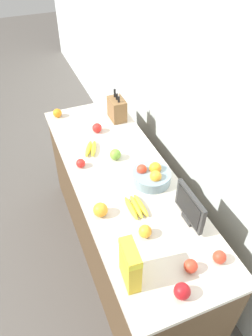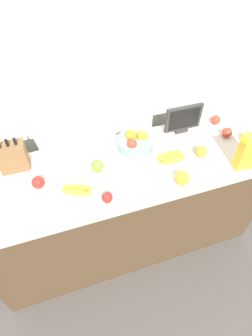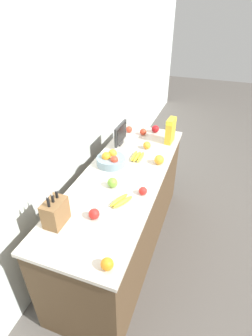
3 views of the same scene
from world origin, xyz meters
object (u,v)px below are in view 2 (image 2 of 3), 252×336
object	(u,v)px
fruit_bowl	(135,142)
banana_bunch_right	(171,157)
knife_block	(13,157)
apple_rightmost	(97,166)
apple_by_knife_block	(249,138)
orange_front_center	(201,151)
small_monitor	(183,119)
cereal_box	(251,150)
banana_bunch_left	(77,190)
apple_near_bananas	(38,183)
apple_rear	(107,197)
apple_front	(227,132)
orange_front_right	(182,178)
apple_leftmost	(216,120)

from	to	relation	value
fruit_bowl	banana_bunch_right	bearing A→B (deg)	-45.34
knife_block	apple_rightmost	world-z (taller)	knife_block
apple_by_knife_block	apple_rightmost	world-z (taller)	apple_by_knife_block
banana_bunch_right	orange_front_center	distance (m)	0.21
small_monitor	cereal_box	bearing A→B (deg)	-63.89
banana_bunch_left	knife_block	bearing A→B (deg)	135.16
banana_bunch_left	apple_rightmost	size ratio (longest dim) A/B	2.43
knife_block	apple_near_bananas	xyz separation A→B (m)	(0.12, -0.22, -0.06)
apple_near_bananas	apple_rightmost	world-z (taller)	apple_rightmost
apple_rear	apple_front	world-z (taller)	apple_front
banana_bunch_right	apple_rear	world-z (taller)	apple_rear
fruit_bowl	apple_front	distance (m)	0.69
apple_rightmost	apple_front	size ratio (longest dim) A/B	1.12
small_monitor	apple_rightmost	distance (m)	0.73
banana_bunch_left	orange_front_center	bearing A→B (deg)	3.36
knife_block	apple_rear	size ratio (longest dim) A/B	4.29
small_monitor	apple_near_bananas	distance (m)	1.09
knife_block	apple_rear	bearing A→B (deg)	-43.15
fruit_bowl	apple_rightmost	xyz separation A→B (m)	(-0.31, -0.14, -0.01)
apple_near_bananas	apple_front	distance (m)	1.36
small_monitor	fruit_bowl	distance (m)	0.40
small_monitor	cereal_box	size ratio (longest dim) A/B	1.08
small_monitor	orange_front_center	world-z (taller)	small_monitor
apple_rightmost	apple_front	distance (m)	0.99
apple_near_bananas	apple_front	bearing A→B (deg)	2.68
apple_by_knife_block	apple_front	xyz separation A→B (m)	(-0.11, 0.11, -0.01)
small_monitor	cereal_box	world-z (taller)	cereal_box
apple_front	orange_front_right	xyz separation A→B (m)	(-0.53, -0.31, 0.01)
knife_block	small_monitor	size ratio (longest dim) A/B	0.99
cereal_box	fruit_bowl	bearing A→B (deg)	150.84
small_monitor	orange_front_right	world-z (taller)	small_monitor
banana_bunch_left	apple_near_bananas	bearing A→B (deg)	151.92
small_monitor	banana_bunch_left	world-z (taller)	small_monitor
small_monitor	apple_rear	size ratio (longest dim) A/B	4.32
orange_front_center	fruit_bowl	bearing A→B (deg)	150.24
apple_by_knife_block	orange_front_right	bearing A→B (deg)	-162.46
cereal_box	apple_rear	distance (m)	0.94
banana_bunch_right	apple_by_knife_block	xyz separation A→B (m)	(0.60, -0.02, 0.03)
banana_bunch_right	apple_leftmost	world-z (taller)	apple_leftmost
orange_front_right	apple_leftmost	bearing A→B (deg)	41.67
knife_block	apple_front	distance (m)	1.50
small_monitor	banana_bunch_left	xyz separation A→B (m)	(-0.86, -0.33, -0.10)
apple_near_bananas	banana_bunch_left	bearing A→B (deg)	-28.08
fruit_bowl	apple_rear	xyz separation A→B (m)	(-0.32, -0.40, -0.02)
apple_rear	small_monitor	bearing A→B (deg)	32.60
banana_bunch_right	apple_rightmost	bearing A→B (deg)	174.43
small_monitor	apple_rightmost	world-z (taller)	small_monitor
apple_leftmost	apple_rightmost	distance (m)	1.02
knife_block	fruit_bowl	xyz separation A→B (m)	(0.80, -0.06, -0.05)
apple_rightmost	orange_front_right	bearing A→B (deg)	-30.10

